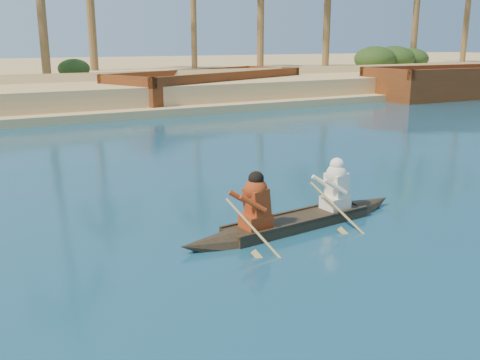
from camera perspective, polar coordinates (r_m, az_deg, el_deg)
sandy_embankment at (r=49.91m, az=-13.55°, el=10.91°), size 150.00×51.00×1.50m
shrub_cluster at (r=35.34m, az=-6.59°, el=10.94°), size 100.00×6.00×2.40m
canoe at (r=10.13m, az=6.16°, el=-3.52°), size 5.07×1.14×1.39m
barge_mid at (r=31.30m, az=-3.26°, el=9.68°), size 13.11×8.50×2.08m
barge_right at (r=37.29m, az=22.81°, el=9.44°), size 13.44×5.05×2.21m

